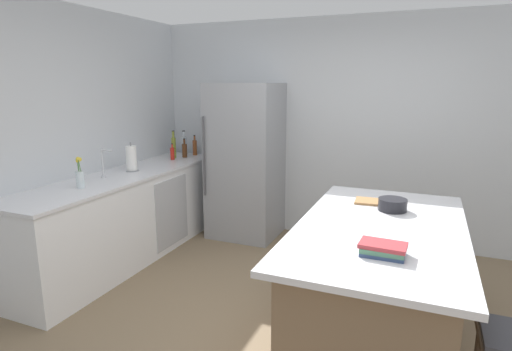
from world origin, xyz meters
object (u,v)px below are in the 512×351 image
Objects in this scene: olive_oil_bottle at (174,147)px; syrup_bottle at (185,150)px; cutting_board at (378,202)px; refrigerator at (245,161)px; vinegar_bottle at (195,147)px; soda_bottle at (184,145)px; flower_vase at (80,176)px; paper_towel_roll at (131,159)px; sink_faucet at (104,162)px; hot_sauce_bottle at (172,153)px; kitchen_island at (377,285)px; cookbook_stack at (383,249)px; mixing_bowl at (392,205)px.

syrup_bottle is at bearing 46.85° from olive_oil_bottle.
refrigerator is at bearing 145.58° from cutting_board.
soda_bottle reaches higher than vinegar_bottle.
paper_towel_roll is at bearing 93.83° from flower_vase.
sink_faucet is 1.34m from syrup_bottle.
olive_oil_bottle is at bearing 113.63° from hot_sauce_bottle.
syrup_bottle is 1.19× the size of hot_sauce_bottle.
hot_sauce_bottle is (-2.65, 1.46, 0.55)m from kitchen_island.
hot_sauce_bottle is (0.02, 0.75, -0.05)m from paper_towel_roll.
hot_sauce_bottle is at bearing -66.37° from olive_oil_bottle.
kitchen_island is 6.02× the size of soda_bottle.
refrigerator is at bearing 129.55° from cookbook_stack.
kitchen_island is 5.71× the size of olive_oil_bottle.
vinegar_bottle is 3.00m from mixing_bowl.
soda_bottle is 0.11m from syrup_bottle.
paper_towel_roll is 1.19× the size of vinegar_bottle.
hot_sauce_bottle reaches higher than cutting_board.
soda_bottle is at bearing -128.45° from vinegar_bottle.
paper_towel_roll reaches higher than mixing_bowl.
flower_vase is 1.41× the size of hot_sauce_bottle.
syrup_bottle is at bearing -177.25° from refrigerator.
syrup_bottle is at bearing 156.05° from cutting_board.
kitchen_island is 3.22m from vinegar_bottle.
vinegar_bottle is (0.13, 1.53, -0.05)m from sink_faucet.
mixing_bowl is at bearing -25.82° from syrup_bottle.
vinegar_bottle is (-0.79, 0.16, 0.11)m from refrigerator.
paper_towel_roll is (-0.89, -0.99, 0.13)m from refrigerator.
paper_towel_roll reaches higher than hot_sauce_bottle.
cookbook_stack is (0.06, -0.52, 0.48)m from kitchen_island.
flower_vase is (-2.62, -0.06, 0.58)m from kitchen_island.
vinegar_bottle reaches higher than cookbook_stack.
flower_vase is 1.63m from olive_oil_bottle.
hot_sauce_bottle is (0.04, -0.10, -0.06)m from olive_oil_bottle.
kitchen_island is at bearing -30.15° from olive_oil_bottle.
refrigerator is at bearing 15.42° from hot_sauce_bottle.
paper_towel_roll is (-0.05, 0.78, 0.03)m from flower_vase.
cookbook_stack is (2.68, -0.46, -0.10)m from flower_vase.
hot_sauce_bottle is at bearing -101.85° from vinegar_bottle.
sink_faucet is 0.91× the size of soda_bottle.
sink_faucet is 1.14× the size of vinegar_bottle.
mixing_bowl is at bearing -29.48° from vinegar_bottle.
soda_bottle is 1.37× the size of syrup_bottle.
refrigerator is 6.19× the size of sink_faucet.
syrup_bottle reaches higher than mixing_bowl.
refrigerator reaches higher than soda_bottle.
olive_oil_bottle is (-0.03, 0.85, 0.01)m from paper_towel_roll.
vinegar_bottle is at bearing 66.61° from olive_oil_bottle.
cookbook_stack is at bearing -82.05° from cutting_board.
mixing_bowl reaches higher than cookbook_stack.
syrup_bottle is at bearing -55.30° from soda_bottle.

